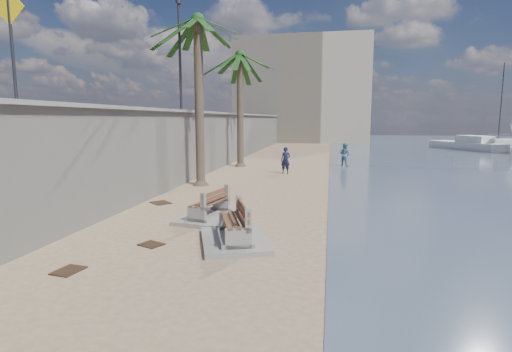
{
  "coord_description": "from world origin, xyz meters",
  "views": [
    {
      "loc": [
        2.01,
        -6.54,
        3.17
      ],
      "look_at": [
        -0.5,
        7.0,
        1.2
      ],
      "focal_mm": 28.0,
      "sensor_mm": 36.0,
      "label": 1
    }
  ],
  "objects": [
    {
      "name": "seawall",
      "position": [
        -5.2,
        20.0,
        1.75
      ],
      "size": [
        0.45,
        70.0,
        3.5
      ],
      "primitive_type": "cube",
      "color": "gray",
      "rests_on": "ground_plane"
    },
    {
      "name": "wall_cap",
      "position": [
        -5.2,
        20.0,
        3.55
      ],
      "size": [
        0.8,
        70.0,
        0.12
      ],
      "primitive_type": "cube",
      "color": "gray",
      "rests_on": "seawall"
    },
    {
      "name": "ground_plane",
      "position": [
        0.0,
        0.0,
        0.0
      ],
      "size": [
        140.0,
        140.0,
        0.0
      ],
      "primitive_type": "plane",
      "color": "tan"
    },
    {
      "name": "debris_c",
      "position": [
        -4.27,
        7.41,
        0.01
      ],
      "size": [
        0.96,
        0.95,
        0.03
      ],
      "primitive_type": "cube",
      "rotation": [
        0.0,
        0.0,
        2.43
      ],
      "color": "#382616",
      "rests_on": "ground_plane"
    },
    {
      "name": "debris_d",
      "position": [
        -2.39,
        2.59,
        0.01
      ],
      "size": [
        0.7,
        0.64,
        0.03
      ],
      "primitive_type": "cube",
      "rotation": [
        0.0,
        0.0,
        5.87
      ],
      "color": "#382616",
      "rests_on": "ground_plane"
    },
    {
      "name": "person_a",
      "position": [
        -0.51,
        16.58,
        0.89
      ],
      "size": [
        0.71,
        0.54,
        1.79
      ],
      "primitive_type": "imported",
      "rotation": [
        0.0,
        0.0,
        -0.17
      ],
      "color": "#141A39",
      "rests_on": "ground_plane"
    },
    {
      "name": "streetlight",
      "position": [
        -5.1,
        12.0,
        6.64
      ],
      "size": [
        0.28,
        0.28,
        5.12
      ],
      "color": "#2D2D33",
      "rests_on": "wall_cap"
    },
    {
      "name": "debris_b",
      "position": [
        -3.33,
        0.62,
        0.01
      ],
      "size": [
        0.57,
        0.67,
        0.03
      ],
      "primitive_type": "cube",
      "rotation": [
        0.0,
        0.0,
        1.43
      ],
      "color": "#382616",
      "rests_on": "ground_plane"
    },
    {
      "name": "bench_near",
      "position": [
        -0.36,
        3.15,
        0.43
      ],
      "size": [
        2.33,
        2.78,
        0.99
      ],
      "color": "gray",
      "rests_on": "ground_plane"
    },
    {
      "name": "end_building",
      "position": [
        -2.0,
        52.0,
        7.0
      ],
      "size": [
        18.0,
        12.0,
        14.0
      ],
      "primitive_type": "cube",
      "color": "#B7AA93",
      "rests_on": "ground_plane"
    },
    {
      "name": "bench_far",
      "position": [
        -1.69,
        5.36,
        0.41
      ],
      "size": [
        1.92,
        2.47,
        0.93
      ],
      "color": "gray",
      "rests_on": "ground_plane"
    },
    {
      "name": "pedestrian_sign",
      "position": [
        -5.0,
        1.5,
        5.15
      ],
      "size": [
        0.78,
        0.07,
        2.4
      ],
      "color": "#2D2D33",
      "rests_on": "wall_cap"
    },
    {
      "name": "sailboat_west",
      "position": [
        23.41,
        50.04,
        0.35
      ],
      "size": [
        6.43,
        2.45,
        10.34
      ],
      "color": "silver",
      "rests_on": "bay_water"
    },
    {
      "name": "person_b",
      "position": [
        3.0,
        21.11,
        0.86
      ],
      "size": [
        1.04,
        0.98,
        1.72
      ],
      "primitive_type": "imported",
      "rotation": [
        0.0,
        0.0,
        2.58
      ],
      "color": "teal",
      "rests_on": "ground_plane"
    },
    {
      "name": "palm_back",
      "position": [
        -3.89,
        19.55,
        7.22
      ],
      "size": [
        5.0,
        5.0,
        8.23
      ],
      "color": "brown",
      "rests_on": "ground_plane"
    },
    {
      "name": "palm_mid",
      "position": [
        -4.08,
        11.67,
        7.57
      ],
      "size": [
        5.0,
        5.0,
        8.58
      ],
      "color": "brown",
      "rests_on": "ground_plane"
    },
    {
      "name": "yacht_far",
      "position": [
        15.95,
        38.21,
        0.35
      ],
      "size": [
        5.96,
        8.16,
        1.5
      ],
      "primitive_type": null,
      "rotation": [
        0.0,
        0.0,
        2.09
      ],
      "color": "silver",
      "rests_on": "bay_water"
    }
  ]
}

